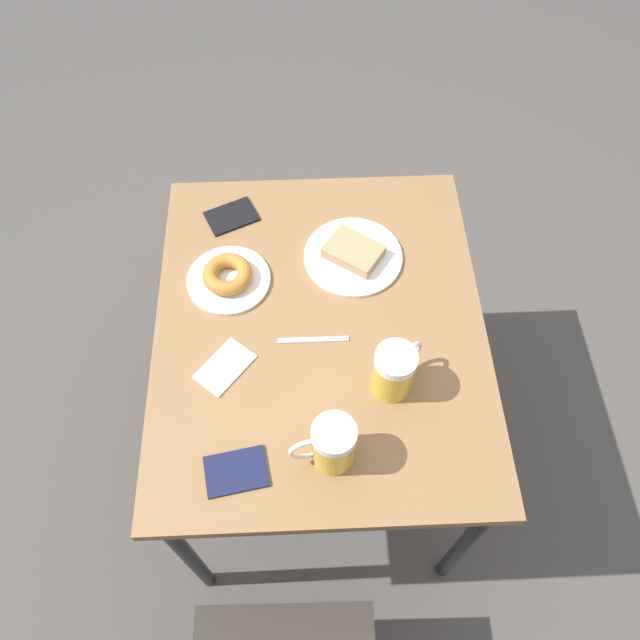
% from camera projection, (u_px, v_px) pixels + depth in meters
% --- Properties ---
extents(ground_plane, '(8.00, 8.00, 0.00)m').
position_uv_depth(ground_plane, '(320.00, 439.00, 2.08)').
color(ground_plane, '#474442').
extents(table, '(0.77, 0.93, 0.73)m').
position_uv_depth(table, '(320.00, 339.00, 1.52)').
color(table, olive).
rests_on(table, ground_plane).
extents(plate_with_cake, '(0.25, 0.25, 0.04)m').
position_uv_depth(plate_with_cake, '(353.00, 254.00, 1.55)').
color(plate_with_cake, white).
rests_on(plate_with_cake, table).
extents(plate_with_donut, '(0.20, 0.20, 0.05)m').
position_uv_depth(plate_with_donut, '(228.00, 277.00, 1.51)').
color(plate_with_donut, white).
rests_on(plate_with_donut, table).
extents(beer_mug_left, '(0.11, 0.11, 0.13)m').
position_uv_depth(beer_mug_left, '(394.00, 371.00, 1.32)').
color(beer_mug_left, gold).
rests_on(beer_mug_left, table).
extents(beer_mug_center, '(0.14, 0.09, 0.13)m').
position_uv_depth(beer_mug_center, '(332.00, 444.00, 1.23)').
color(beer_mug_center, gold).
rests_on(beer_mug_center, table).
extents(napkin_folded, '(0.14, 0.15, 0.00)m').
position_uv_depth(napkin_folded, '(225.00, 367.00, 1.40)').
color(napkin_folded, white).
rests_on(napkin_folded, table).
extents(fork, '(0.16, 0.01, 0.00)m').
position_uv_depth(fork, '(313.00, 340.00, 1.43)').
color(fork, silver).
rests_on(fork, table).
extents(passport_near_edge, '(0.15, 0.13, 0.01)m').
position_uv_depth(passport_near_edge, '(232.00, 216.00, 1.63)').
color(passport_near_edge, black).
rests_on(passport_near_edge, table).
extents(passport_far_edge, '(0.14, 0.11, 0.01)m').
position_uv_depth(passport_far_edge, '(236.00, 471.00, 1.27)').
color(passport_far_edge, '#141938').
rests_on(passport_far_edge, table).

